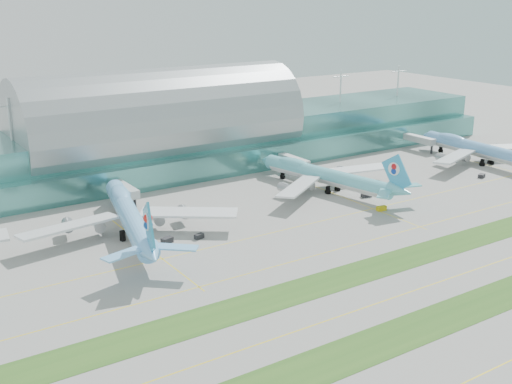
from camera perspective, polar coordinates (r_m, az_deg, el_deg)
ground at (r=177.09m, az=9.89°, el=-7.21°), size 700.00×700.00×0.00m
terminal at (r=275.70m, az=-8.47°, el=4.84°), size 340.00×69.10×36.00m
grass_strip_near at (r=160.11m, az=16.81°, el=-10.47°), size 420.00×12.00×0.08m
grass_strip_far at (r=178.39m, az=9.45°, el=-6.98°), size 420.00×12.00×0.08m
taxiline_b at (r=168.24m, az=13.16°, el=-8.78°), size 420.00×0.35×0.01m
taxiline_c at (r=189.39m, az=6.18°, el=-5.38°), size 420.00×0.35×0.01m
taxiline_d at (r=205.56m, az=2.30°, el=-3.43°), size 420.00×0.35×0.01m
airliner_b at (r=203.81m, az=-11.20°, el=-1.98°), size 66.52×76.70×21.35m
airliner_c at (r=247.04m, az=6.13°, el=1.55°), size 62.71×72.05×19.94m
airliner_d at (r=302.52m, az=19.31°, el=3.63°), size 66.49×75.56×20.79m
gse_c at (r=196.92m, az=-7.91°, el=-4.27°), size 3.98×3.04×1.75m
gse_d at (r=199.23m, az=-5.08°, el=-3.94°), size 3.32×2.37×1.52m
gse_e at (r=227.91m, az=11.09°, el=-1.44°), size 3.68×2.15×1.62m
gse_f at (r=242.01m, az=9.79°, el=-0.27°), size 4.23×2.89×1.50m
gse_g at (r=279.79m, az=19.42°, el=1.37°), size 3.87×3.14×1.50m
gse_h at (r=304.79m, az=20.13°, el=2.54°), size 3.57×2.67×1.42m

